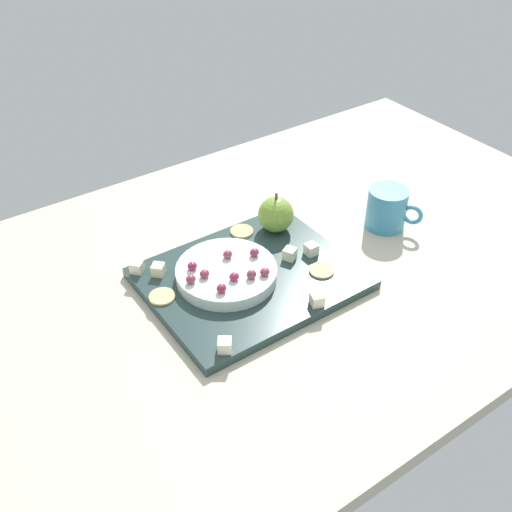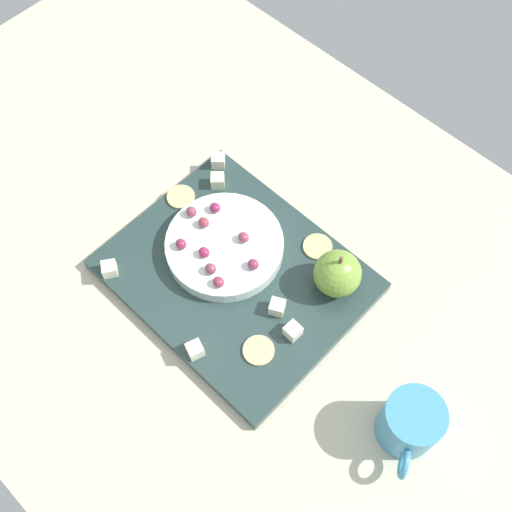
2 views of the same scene
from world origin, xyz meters
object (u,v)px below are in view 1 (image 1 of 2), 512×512
object	(u,v)px
cheese_cube_2	(311,249)
cheese_cube_3	(290,254)
apple_whole	(276,214)
grape_4	(190,278)
grape_3	(234,277)
grape_2	(228,254)
grape_5	(251,274)
cracker_0	(322,271)
cracker_1	(162,297)
grape_7	(192,266)
grape_1	(203,273)
cracker_2	(242,231)
grape_6	(253,252)
serving_dish	(227,273)
cheese_cube_1	(137,267)
cup	(387,208)
grape_8	(222,288)
grape_0	(265,272)
cheese_cube_0	(317,300)
platter	(250,278)
cheese_cube_4	(158,270)
cheese_cube_5	(225,345)

from	to	relation	value
cheese_cube_2	cheese_cube_3	bearing A→B (deg)	163.93
apple_whole	grape_4	bearing A→B (deg)	-163.84
grape_3	grape_2	bearing A→B (deg)	67.32
grape_3	grape_5	distance (cm)	2.82
cracker_0	cracker_1	bearing A→B (deg)	159.29
apple_whole	cracker_0	bearing A→B (deg)	-93.71
cracker_1	grape_7	bearing A→B (deg)	9.83
grape_1	grape_2	distance (cm)	6.14
grape_4	cracker_2	bearing A→B (deg)	29.54
grape_5	grape_6	distance (cm)	6.13
serving_dish	grape_2	bearing A→B (deg)	52.80
serving_dish	cheese_cube_1	size ratio (longest dim) A/B	8.42
cup	grape_4	bearing A→B (deg)	176.13
cracker_0	grape_8	xyz separation A→B (cm)	(-18.01, 3.12, 2.70)
serving_dish	cracker_0	bearing A→B (deg)	-28.64
grape_2	cheese_cube_2	bearing A→B (deg)	-19.87
cheese_cube_1	grape_3	world-z (taller)	grape_3
grape_8	grape_0	bearing A→B (deg)	-3.60
cracker_1	cheese_cube_2	bearing A→B (deg)	-9.85
cheese_cube_2	grape_6	size ratio (longest dim) A/B	1.23
cheese_cube_3	grape_3	world-z (taller)	grape_3
cheese_cube_0	grape_0	distance (cm)	9.65
cheese_cube_1	cheese_cube_2	bearing A→B (deg)	-25.40
cheese_cube_0	grape_0	world-z (taller)	grape_0
platter	grape_0	xyz separation A→B (cm)	(0.41, -3.64, 3.70)
apple_whole	grape_4	xyz separation A→B (cm)	(-21.80, -6.32, -0.39)
cheese_cube_1	cheese_cube_4	world-z (taller)	same
cheese_cube_3	grape_6	xyz separation A→B (cm)	(-6.22, 2.10, 1.88)
cheese_cube_2	cheese_cube_5	bearing A→B (deg)	-156.40
cup	grape_8	bearing A→B (deg)	-176.58
cracker_0	grape_8	distance (cm)	18.47
cheese_cube_3	grape_8	size ratio (longest dim) A/B	1.23
grape_5	grape_4	bearing A→B (deg)	150.22
grape_5	grape_8	xyz separation A→B (cm)	(-5.80, -0.13, -0.03)
serving_dish	cheese_cube_1	distance (cm)	15.32
cheese_cube_1	grape_0	distance (cm)	21.92
grape_6	grape_8	bearing A→B (deg)	-152.31
cup	cheese_cube_3	bearing A→B (deg)	178.47
cheese_cube_4	grape_5	world-z (taller)	grape_5
apple_whole	grape_0	xyz separation A→B (cm)	(-10.96, -11.90, -0.47)
cracker_1	grape_4	world-z (taller)	grape_4
grape_0	serving_dish	bearing A→B (deg)	129.05
cracker_2	grape_8	size ratio (longest dim) A/B	2.61
grape_5	cup	bearing A→B (deg)	3.79
grape_8	serving_dish	bearing A→B (deg)	50.16
serving_dish	cheese_cube_0	size ratio (longest dim) A/B	8.42
platter	apple_whole	bearing A→B (deg)	36.00
cheese_cube_3	grape_5	distance (cm)	10.50
cheese_cube_3	cracker_0	world-z (taller)	cheese_cube_3
cheese_cube_3	cracker_2	distance (cm)	11.62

